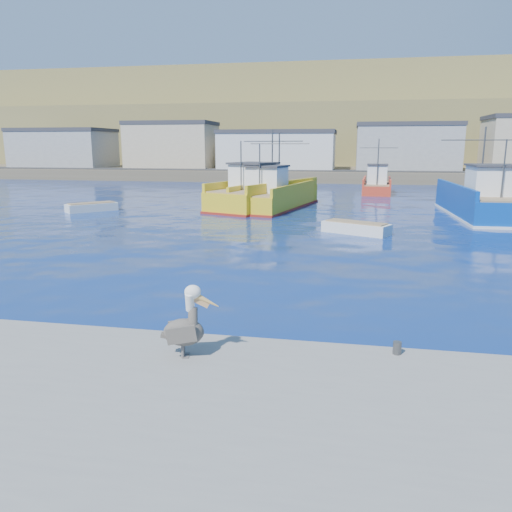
{
  "coord_description": "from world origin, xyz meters",
  "views": [
    {
      "loc": [
        1.78,
        -14.73,
        5.27
      ],
      "look_at": [
        -1.39,
        2.07,
        1.48
      ],
      "focal_mm": 35.0,
      "sensor_mm": 36.0,
      "label": 1
    }
  ],
  "objects_px": {
    "trawler_yellow_a": "(263,194)",
    "pelican": "(186,326)",
    "trawler_yellow_b": "(273,197)",
    "skiff_left": "(92,208)",
    "skiff_mid": "(356,229)",
    "boat_orange": "(377,184)",
    "trawler_blue": "(485,201)"
  },
  "relations": [
    {
      "from": "trawler_blue",
      "to": "skiff_left",
      "type": "height_order",
      "value": "trawler_blue"
    },
    {
      "from": "trawler_yellow_b",
      "to": "trawler_blue",
      "type": "bearing_deg",
      "value": -6.01
    },
    {
      "from": "trawler_yellow_b",
      "to": "skiff_left",
      "type": "distance_m",
      "value": 15.08
    },
    {
      "from": "trawler_blue",
      "to": "skiff_mid",
      "type": "height_order",
      "value": "trawler_blue"
    },
    {
      "from": "trawler_yellow_b",
      "to": "skiff_left",
      "type": "bearing_deg",
      "value": -162.82
    },
    {
      "from": "skiff_left",
      "to": "trawler_blue",
      "type": "bearing_deg",
      "value": 5.02
    },
    {
      "from": "trawler_yellow_b",
      "to": "skiff_mid",
      "type": "bearing_deg",
      "value": -58.53
    },
    {
      "from": "trawler_blue",
      "to": "skiff_mid",
      "type": "distance_m",
      "value": 13.55
    },
    {
      "from": "trawler_yellow_a",
      "to": "skiff_left",
      "type": "xyz_separation_m",
      "value": [
        -13.39,
        -5.23,
        -0.85
      ]
    },
    {
      "from": "trawler_blue",
      "to": "skiff_left",
      "type": "bearing_deg",
      "value": -174.98
    },
    {
      "from": "trawler_yellow_b",
      "to": "skiff_left",
      "type": "height_order",
      "value": "trawler_yellow_b"
    },
    {
      "from": "boat_orange",
      "to": "pelican",
      "type": "relative_size",
      "value": 4.78
    },
    {
      "from": "trawler_yellow_a",
      "to": "boat_orange",
      "type": "height_order",
      "value": "trawler_yellow_a"
    },
    {
      "from": "trawler_yellow_b",
      "to": "pelican",
      "type": "relative_size",
      "value": 6.96
    },
    {
      "from": "skiff_mid",
      "to": "pelican",
      "type": "relative_size",
      "value": 2.52
    },
    {
      "from": "trawler_yellow_b",
      "to": "pelican",
      "type": "xyz_separation_m",
      "value": [
        2.86,
        -31.73,
        0.19
      ]
    },
    {
      "from": "skiff_left",
      "to": "pelican",
      "type": "xyz_separation_m",
      "value": [
        17.25,
        -27.28,
        0.95
      ]
    },
    {
      "from": "pelican",
      "to": "trawler_yellow_b",
      "type": "bearing_deg",
      "value": 95.14
    },
    {
      "from": "skiff_mid",
      "to": "trawler_yellow_b",
      "type": "bearing_deg",
      "value": 121.47
    },
    {
      "from": "skiff_mid",
      "to": "trawler_yellow_a",
      "type": "bearing_deg",
      "value": 123.25
    },
    {
      "from": "boat_orange",
      "to": "skiff_mid",
      "type": "xyz_separation_m",
      "value": [
        -2.46,
        -27.23,
        -0.73
      ]
    },
    {
      "from": "trawler_yellow_a",
      "to": "skiff_mid",
      "type": "height_order",
      "value": "trawler_yellow_a"
    },
    {
      "from": "trawler_yellow_b",
      "to": "pelican",
      "type": "bearing_deg",
      "value": -84.86
    },
    {
      "from": "trawler_yellow_b",
      "to": "boat_orange",
      "type": "xyz_separation_m",
      "value": [
        9.33,
        15.99,
        -0.02
      ]
    },
    {
      "from": "boat_orange",
      "to": "trawler_blue",
      "type": "bearing_deg",
      "value": -68.01
    },
    {
      "from": "trawler_yellow_a",
      "to": "trawler_blue",
      "type": "relative_size",
      "value": 1.01
    },
    {
      "from": "skiff_mid",
      "to": "trawler_blue",
      "type": "bearing_deg",
      "value": 44.66
    },
    {
      "from": "trawler_yellow_a",
      "to": "pelican",
      "type": "xyz_separation_m",
      "value": [
        3.86,
        -32.52,
        0.1
      ]
    },
    {
      "from": "trawler_yellow_b",
      "to": "boat_orange",
      "type": "bearing_deg",
      "value": 59.74
    },
    {
      "from": "trawler_yellow_b",
      "to": "trawler_blue",
      "type": "height_order",
      "value": "trawler_blue"
    },
    {
      "from": "skiff_mid",
      "to": "pelican",
      "type": "bearing_deg",
      "value": -101.1
    },
    {
      "from": "trawler_yellow_a",
      "to": "pelican",
      "type": "distance_m",
      "value": 32.74
    }
  ]
}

